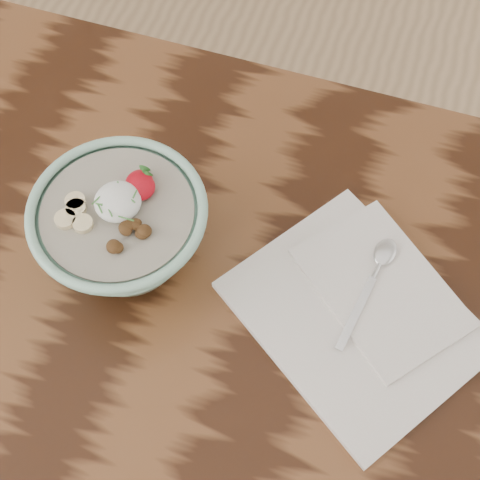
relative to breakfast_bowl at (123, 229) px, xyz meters
The scene contains 4 objects.
table 18.75cm from the breakfast_bowl, 92.56° to the right, with size 160.00×90.00×75.00cm.
breakfast_bowl is the anchor object (origin of this frame).
napkin 29.64cm from the breakfast_bowl, ahead, with size 35.00×33.63×1.68cm.
spoon 30.81cm from the breakfast_bowl, 13.26° to the left, with size 4.55×16.10×0.84cm.
Camera 1 is at (25.08, -22.04, 149.60)cm, focal length 50.00 mm.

